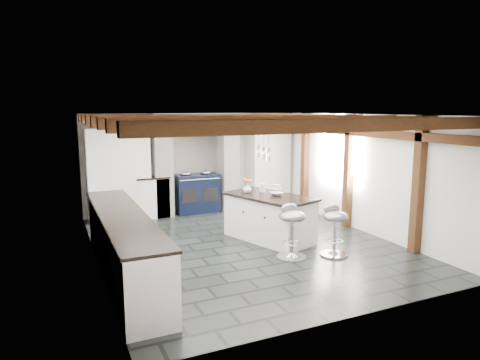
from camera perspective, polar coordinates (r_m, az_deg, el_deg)
name	(u,v)px	position (r m, az deg, el deg)	size (l,w,h in m)	color
ground	(244,244)	(7.76, 0.55, -8.53)	(6.00, 6.00, 0.00)	black
room_shell	(187,176)	(8.60, -7.12, 0.47)	(6.00, 6.03, 6.00)	white
range_cooker	(196,192)	(10.07, -5.87, -1.65)	(1.00, 0.63, 0.99)	black
kitchen_island	(269,217)	(7.94, 3.92, -4.93)	(1.38, 1.88, 1.12)	white
bar_stool_near	(335,224)	(7.22, 12.51, -5.81)	(0.48, 0.48, 0.85)	silver
bar_stool_far	(292,225)	(6.96, 6.91, -5.97)	(0.48, 0.48, 0.89)	silver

